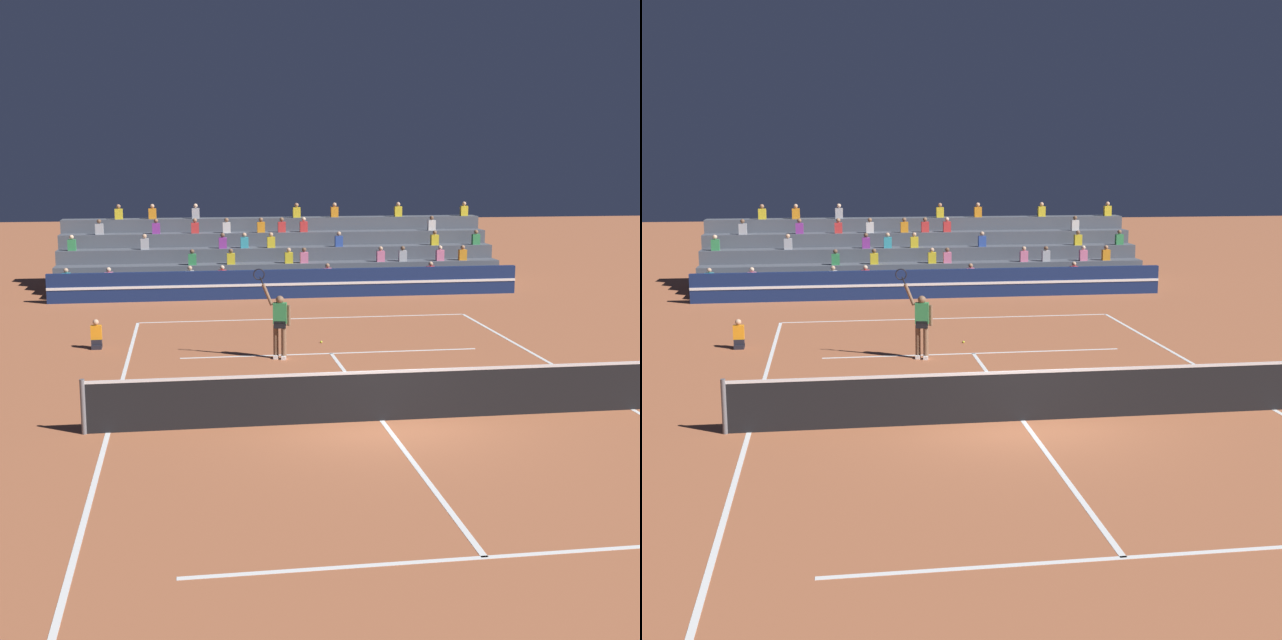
# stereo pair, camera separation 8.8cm
# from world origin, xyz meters

# --- Properties ---
(ground_plane) EXTENTS (120.00, 120.00, 0.00)m
(ground_plane) POSITION_xyz_m (0.00, 0.00, 0.00)
(ground_plane) COLOR #AD603D
(court_lines) EXTENTS (11.10, 23.90, 0.01)m
(court_lines) POSITION_xyz_m (0.00, 0.00, 0.00)
(court_lines) COLOR white
(court_lines) RESTS_ON ground
(tennis_net) EXTENTS (12.00, 0.10, 1.10)m
(tennis_net) POSITION_xyz_m (0.00, 0.00, 0.54)
(tennis_net) COLOR slate
(tennis_net) RESTS_ON ground
(sponsor_banner_wall) EXTENTS (18.00, 0.26, 1.10)m
(sponsor_banner_wall) POSITION_xyz_m (0.00, 16.35, 0.55)
(sponsor_banner_wall) COLOR navy
(sponsor_banner_wall) RESTS_ON ground
(bleacher_stand) EXTENTS (18.02, 4.75, 3.38)m
(bleacher_stand) POSITION_xyz_m (-0.00, 20.15, 1.02)
(bleacher_stand) COLOR #4C515B
(bleacher_stand) RESTS_ON ground
(ball_kid_courtside) EXTENTS (0.30, 0.36, 0.84)m
(ball_kid_courtside) POSITION_xyz_m (-6.45, 8.04, 0.33)
(ball_kid_courtside) COLOR black
(ball_kid_courtside) RESTS_ON ground
(tennis_player) EXTENTS (1.02, 0.40, 2.48)m
(tennis_player) POSITION_xyz_m (-1.48, 6.01, 0.99)
(tennis_player) COLOR brown
(tennis_player) RESTS_ON ground
(tennis_ball) EXTENTS (0.07, 0.07, 0.07)m
(tennis_ball) POSITION_xyz_m (-0.06, 7.85, 0.03)
(tennis_ball) COLOR #C6DB33
(tennis_ball) RESTS_ON ground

